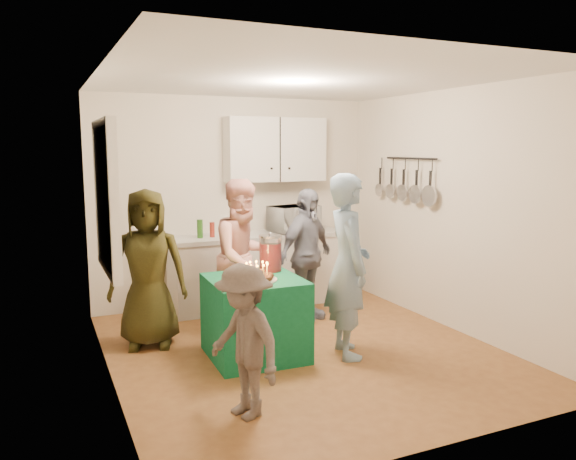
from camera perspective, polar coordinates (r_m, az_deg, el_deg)
name	(u,v)px	position (r m, az deg, el deg)	size (l,w,h in m)	color
floor	(303,350)	(5.64, 1.49, -12.11)	(4.00, 4.00, 0.00)	brown
ceiling	(304,79)	(5.33, 1.60, 15.11)	(4.00, 4.00, 0.00)	white
back_wall	(235,201)	(7.17, -5.43, 2.93)	(3.60, 3.60, 0.00)	silver
left_wall	(106,231)	(4.84, -18.04, -0.06)	(4.00, 4.00, 0.00)	silver
right_wall	(453,211)	(6.32, 16.41, 1.90)	(4.00, 4.00, 0.00)	silver
window_night	(104,197)	(5.11, -18.21, 3.18)	(0.04, 1.00, 1.20)	black
counter	(259,271)	(7.10, -3.01, -4.22)	(2.20, 0.58, 0.86)	white
countertop	(258,236)	(7.01, -3.04, -0.59)	(2.24, 0.62, 0.05)	beige
upper_cabinet	(275,150)	(7.18, -1.29, 8.16)	(1.30, 0.30, 0.80)	white
pot_rack	(409,180)	(6.79, 12.15, 5.02)	(0.12, 1.00, 0.60)	black
microwave	(294,219)	(7.18, 0.60, 1.16)	(0.60, 0.40, 0.33)	white
party_table	(255,317)	(5.39, -3.38, -8.86)	(0.85, 0.85, 0.76)	#0E623A
donut_cake	(257,271)	(5.18, -3.18, -4.18)	(0.38, 0.38, 0.18)	#381C0C
punch_jar	(270,254)	(5.56, -1.80, -2.46)	(0.22, 0.22, 0.34)	#AE0D1E
man_birthday	(348,266)	(5.33, 6.09, -3.63)	(0.64, 0.42, 1.74)	#87A6C4
woman_back_left	(148,268)	(5.74, -14.08, -3.81)	(0.77, 0.50, 1.58)	#4F4916
woman_back_center	(245,257)	(5.97, -4.42, -2.75)	(0.80, 0.63, 1.65)	#DD7873
woman_back_right	(306,255)	(6.42, 1.85, -2.55)	(0.89, 0.37, 1.52)	#0F1533
child_near_left	(244,341)	(4.19, -4.47, -11.21)	(0.74, 0.43, 1.15)	#4B403C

